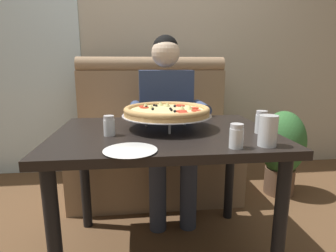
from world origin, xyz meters
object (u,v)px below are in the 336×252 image
dining_table (164,149)px  plate_near_left (130,149)px  shaker_oregano (236,138)px  potted_plant (282,149)px  pizza (167,111)px  diner_main (167,113)px  drinking_glass (268,133)px  shaker_pepper_flakes (109,127)px  shaker_parmesan (261,124)px  booth_bench (154,144)px

dining_table → plate_near_left: bearing=-116.9°
shaker_oregano → plate_near_left: 0.43m
potted_plant → pizza: bearing=-149.5°
diner_main → drinking_glass: size_ratio=9.78×
plate_near_left → potted_plant: size_ratio=0.31×
diner_main → potted_plant: (0.95, 0.05, -0.32)m
drinking_glass → shaker_pepper_flakes: bearing=159.6°
shaker_parmesan → drinking_glass: bearing=-108.5°
drinking_glass → plate_near_left: bearing=-178.8°
shaker_pepper_flakes → drinking_glass: (0.67, -0.25, 0.02)m
shaker_parmesan → shaker_oregano: 0.31m
shaker_oregano → potted_plant: 1.31m
dining_table → potted_plant: bearing=32.4°
diner_main → plate_near_left: 0.97m
diner_main → shaker_pepper_flakes: (-0.35, -0.68, 0.06)m
shaker_parmesan → drinking_glass: 0.23m
shaker_pepper_flakes → potted_plant: 1.54m
booth_bench → diner_main: 0.42m
diner_main → shaker_oregano: diner_main is taller
diner_main → shaker_parmesan: 0.82m
booth_bench → shaker_oregano: bearing=-77.7°
dining_table → shaker_parmesan: shaker_parmesan is taller
pizza → drinking_glass: bearing=-44.6°
booth_bench → diner_main: bearing=-73.0°
dining_table → pizza: bearing=70.7°
dining_table → shaker_oregano: size_ratio=10.99×
pizza → potted_plant: size_ratio=0.68×
shaker_pepper_flakes → pizza: bearing=23.2°
diner_main → dining_table: bearing=-97.6°
shaker_parmesan → plate_near_left: (-0.64, -0.23, -0.04)m
pizza → booth_bench: bearing=91.4°
drinking_glass → potted_plant: size_ratio=0.19×
shaker_oregano → drinking_glass: 0.14m
shaker_parmesan → potted_plant: bearing=53.5°
diner_main → potted_plant: bearing=2.9°
plate_near_left → pizza: bearing=64.2°
booth_bench → dining_table: (0.00, -0.88, 0.23)m
shaker_pepper_flakes → drinking_glass: 0.72m
shaker_parmesan → potted_plant: (0.56, 0.76, -0.38)m
diner_main → shaker_oregano: (0.18, -0.94, 0.06)m
shaker_parmesan → plate_near_left: shaker_parmesan is taller
diner_main → drinking_glass: bearing=-70.9°
shaker_oregano → pizza: bearing=121.9°
plate_near_left → booth_bench: bearing=82.1°
dining_table → shaker_parmesan: bearing=-12.2°
plate_near_left → drinking_glass: (0.57, 0.01, 0.05)m
shaker_parmesan → plate_near_left: bearing=-160.5°
dining_table → drinking_glass: size_ratio=8.52×
shaker_pepper_flakes → booth_bench: bearing=73.9°
pizza → plate_near_left: (-0.19, -0.39, -0.08)m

